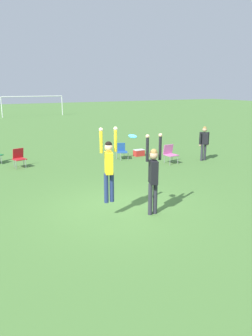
# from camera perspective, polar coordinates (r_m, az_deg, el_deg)

# --- Properties ---
(ground_plane) EXTENTS (120.00, 120.00, 0.00)m
(ground_plane) POSITION_cam_1_polar(r_m,az_deg,el_deg) (9.69, -0.85, -7.20)
(ground_plane) COLOR #4C7A38
(person_jumping) EXTENTS (0.52, 0.42, 2.05)m
(person_jumping) POSITION_cam_1_polar(r_m,az_deg,el_deg) (8.72, -3.03, 0.77)
(person_jumping) COLOR navy
(person_jumping) RESTS_ON ground_plane
(person_defending) EXTENTS (0.52, 0.41, 2.28)m
(person_defending) POSITION_cam_1_polar(r_m,az_deg,el_deg) (9.00, 4.78, -0.72)
(person_defending) COLOR #2D2D38
(person_defending) RESTS_ON ground_plane
(frisbee) EXTENTS (0.22, 0.22, 0.07)m
(frisbee) POSITION_cam_1_polar(r_m,az_deg,el_deg) (8.46, 1.17, 5.55)
(frisbee) COLOR #2D9EDB
(camping_chair_1) EXTENTS (0.66, 0.72, 0.79)m
(camping_chair_1) POSITION_cam_1_polar(r_m,az_deg,el_deg) (16.12, -0.81, 3.16)
(camping_chair_1) COLOR gray
(camping_chair_1) RESTS_ON ground_plane
(camping_chair_2) EXTENTS (0.54, 0.58, 0.87)m
(camping_chair_2) POSITION_cam_1_polar(r_m,az_deg,el_deg) (15.34, 7.65, 2.66)
(camping_chair_2) COLOR gray
(camping_chair_2) RESTS_ON ground_plane
(camping_chair_3) EXTENTS (0.59, 0.63, 0.83)m
(camping_chair_3) POSITION_cam_1_polar(r_m,az_deg,el_deg) (15.21, -18.15, 1.89)
(camping_chair_3) COLOR gray
(camping_chair_3) RESTS_ON ground_plane
(person_spectator_near) EXTENTS (0.58, 0.47, 1.65)m
(person_spectator_near) POSITION_cam_1_polar(r_m,az_deg,el_deg) (16.13, 13.45, 4.72)
(person_spectator_near) COLOR #2D2D38
(person_spectator_near) RESTS_ON ground_plane
(cooler_box) EXTENTS (0.52, 0.34, 0.33)m
(cooler_box) POSITION_cam_1_polar(r_m,az_deg,el_deg) (16.90, 2.27, 2.68)
(cooler_box) COLOR red
(cooler_box) RESTS_ON ground_plane
(soccer_goal) EXTENTS (7.10, 0.10, 2.35)m
(soccer_goal) POSITION_cam_1_polar(r_m,az_deg,el_deg) (40.30, -15.92, 11.26)
(soccer_goal) COLOR white
(soccer_goal) RESTS_ON ground_plane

